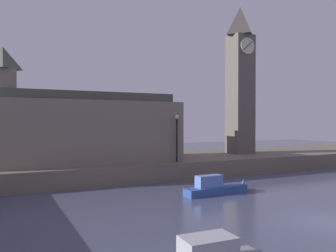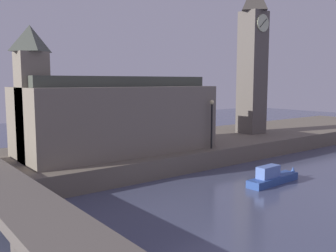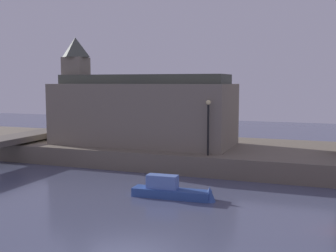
{
  "view_description": "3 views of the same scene",
  "coord_description": "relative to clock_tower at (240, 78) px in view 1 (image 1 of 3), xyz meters",
  "views": [
    {
      "loc": [
        -14.85,
        -11.68,
        5.05
      ],
      "look_at": [
        -0.71,
        16.98,
        4.63
      ],
      "focal_mm": 36.9,
      "sensor_mm": 36.0,
      "label": 1
    },
    {
      "loc": [
        -22.89,
        -7.61,
        7.21
      ],
      "look_at": [
        -5.21,
        15.36,
        3.72
      ],
      "focal_mm": 39.96,
      "sensor_mm": 36.0,
      "label": 2
    },
    {
      "loc": [
        7.16,
        -14.95,
        6.95
      ],
      "look_at": [
        -4.2,
        15.55,
        3.52
      ],
      "focal_mm": 44.92,
      "sensor_mm": 36.0,
      "label": 3
    }
  ],
  "objects": [
    {
      "name": "ground_plane",
      "position": [
        -9.47,
        -19.36,
        -9.94
      ],
      "size": [
        120.0,
        120.0,
        0.0
      ],
      "primitive_type": "plane",
      "color": "#474C66"
    },
    {
      "name": "parliament_hall",
      "position": [
        -17.57,
        -0.6,
        -5.44
      ],
      "size": [
        15.64,
        6.67,
        9.51
      ],
      "color": "slate",
      "rests_on": "far_embankment"
    },
    {
      "name": "boat_tour_blue",
      "position": [
        -10.36,
        -11.09,
        -9.51
      ],
      "size": [
        5.29,
        1.31,
        1.65
      ],
      "color": "#2D4C93",
      "rests_on": "ground"
    },
    {
      "name": "far_embankment",
      "position": [
        -9.47,
        0.64,
        -9.19
      ],
      "size": [
        70.0,
        12.0,
        1.5
      ],
      "primitive_type": "cube",
      "color": "#6B6051",
      "rests_on": "ground"
    },
    {
      "name": "clock_tower",
      "position": [
        0.0,
        0.0,
        0.0
      ],
      "size": [
        2.63,
        2.66,
        16.32
      ],
      "color": "#5B544C",
      "rests_on": "far_embankment"
    },
    {
      "name": "streetlamp",
      "position": [
        -10.3,
        -4.37,
        -5.88
      ],
      "size": [
        0.36,
        0.36,
        4.13
      ],
      "color": "black",
      "rests_on": "far_embankment"
    }
  ]
}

